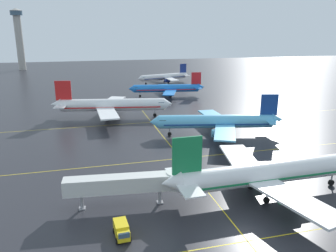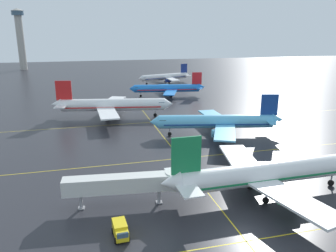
{
  "view_description": "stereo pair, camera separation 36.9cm",
  "coord_description": "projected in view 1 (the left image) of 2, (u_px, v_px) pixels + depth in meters",
  "views": [
    {
      "loc": [
        -21.33,
        -39.0,
        28.85
      ],
      "look_at": [
        0.12,
        43.24,
        4.47
      ],
      "focal_mm": 35.81,
      "sensor_mm": 36.0,
      "label": 1
    },
    {
      "loc": [
        -20.98,
        -39.09,
        28.85
      ],
      "look_at": [
        0.12,
        43.24,
        4.47
      ],
      "focal_mm": 35.81,
      "sensor_mm": 36.0,
      "label": 2
    }
  ],
  "objects": [
    {
      "name": "ground_plane",
      "position": [
        241.0,
        233.0,
        49.4
      ],
      "size": [
        600.0,
        600.0,
        0.0
      ],
      "primitive_type": "plane",
      "color": "#28282D"
    },
    {
      "name": "airliner_front_gate",
      "position": [
        267.0,
        173.0,
        59.74
      ],
      "size": [
        39.85,
        34.46,
        12.42
      ],
      "color": "white",
      "rests_on": "ground"
    },
    {
      "name": "airliner_second_row",
      "position": [
        217.0,
        122.0,
        94.39
      ],
      "size": [
        37.62,
        31.95,
        11.77
      ],
      "color": "#5BB7E5",
      "rests_on": "ground"
    },
    {
      "name": "airliner_third_row",
      "position": [
        112.0,
        105.0,
        113.61
      ],
      "size": [
        41.05,
        34.95,
        12.8
      ],
      "color": "white",
      "rests_on": "ground"
    },
    {
      "name": "airliner_far_left_stand",
      "position": [
        167.0,
        88.0,
        150.48
      ],
      "size": [
        34.3,
        29.25,
        10.68
      ],
      "color": "blue",
      "rests_on": "ground"
    },
    {
      "name": "airliner_far_right_stand",
      "position": [
        164.0,
        77.0,
        189.03
      ],
      "size": [
        32.29,
        27.5,
        10.17
      ],
      "color": "white",
      "rests_on": "ground"
    },
    {
      "name": "taxiway_markings",
      "position": [
        181.0,
        158.0,
        78.22
      ],
      "size": [
        150.53,
        108.83,
        0.01
      ],
      "color": "yellow",
      "rests_on": "ground"
    },
    {
      "name": "service_truck_red_van",
      "position": [
        122.0,
        230.0,
        48.19
      ],
      "size": [
        2.35,
        4.21,
        2.1
      ],
      "color": "yellow",
      "rests_on": "ground"
    },
    {
      "name": "jet_bridge",
      "position": [
        136.0,
        183.0,
        56.4
      ],
      "size": [
        21.07,
        4.94,
        5.58
      ],
      "color": "silver",
      "rests_on": "ground"
    },
    {
      "name": "control_tower",
      "position": [
        19.0,
        35.0,
        245.84
      ],
      "size": [
        8.82,
        8.82,
        44.18
      ],
      "color": "#ADA89E",
      "rests_on": "ground"
    }
  ]
}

